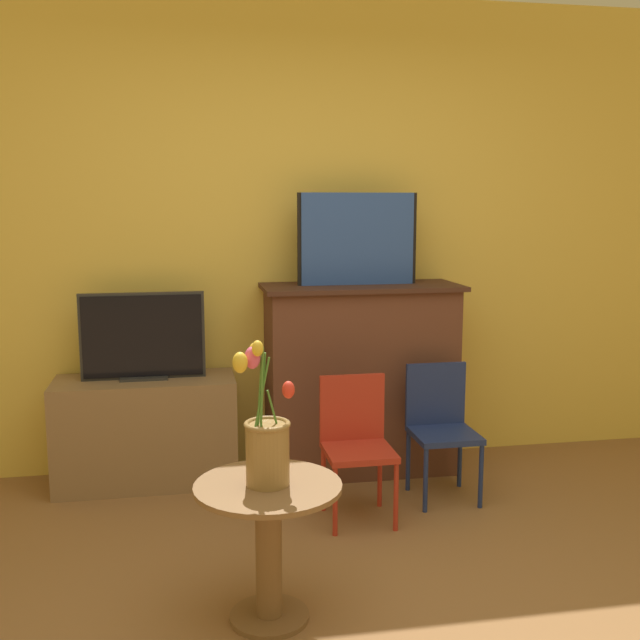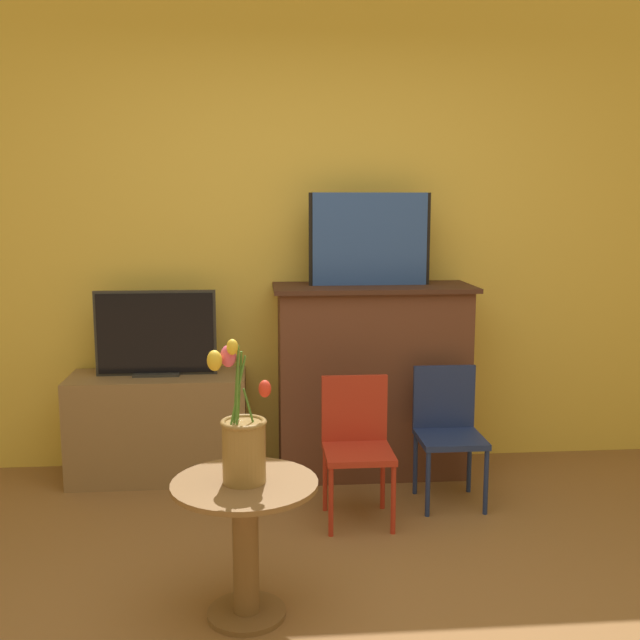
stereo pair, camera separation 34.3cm
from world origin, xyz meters
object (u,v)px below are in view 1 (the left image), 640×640
at_px(chair_red, 356,438).
at_px(chair_blue, 441,422).
at_px(painting, 358,239).
at_px(vase_tulips, 266,440).
at_px(tv_monitor, 143,337).

height_order(chair_red, chair_blue, same).
relative_size(chair_red, chair_blue, 1.00).
distance_m(painting, vase_tulips, 1.78).
bearing_deg(chair_blue, vase_tulips, -135.02).
bearing_deg(chair_red, chair_blue, 19.82).
bearing_deg(tv_monitor, painting, 0.20).
height_order(tv_monitor, chair_blue, tv_monitor).
xyz_separation_m(chair_red, vase_tulips, (-0.54, -0.86, 0.30)).
height_order(chair_red, vase_tulips, vase_tulips).
distance_m(tv_monitor, chair_red, 1.29).
xyz_separation_m(tv_monitor, chair_red, (1.04, -0.64, -0.42)).
height_order(chair_blue, vase_tulips, vase_tulips).
height_order(tv_monitor, chair_red, tv_monitor).
xyz_separation_m(painting, vase_tulips, (-0.69, -1.50, -0.64)).
xyz_separation_m(tv_monitor, vase_tulips, (0.50, -1.50, -0.12)).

